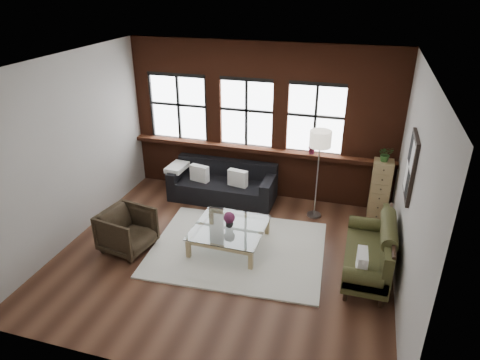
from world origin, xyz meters
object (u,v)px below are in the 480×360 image
(coffee_table, at_px, (230,237))
(vintage_settee, at_px, (367,250))
(floor_lamp, at_px, (318,172))
(drawer_chest, at_px, (380,189))
(dark_sofa, at_px, (222,182))
(armchair, at_px, (127,230))
(vase, at_px, (229,223))

(coffee_table, bearing_deg, vintage_settee, -2.98)
(vintage_settee, relative_size, floor_lamp, 0.89)
(vintage_settee, relative_size, drawer_chest, 1.44)
(vintage_settee, xyz_separation_m, floor_lamp, (-1.01, 1.60, 0.50))
(dark_sofa, bearing_deg, armchair, -114.27)
(drawer_chest, distance_m, floor_lamp, 1.28)
(dark_sofa, distance_m, floor_lamp, 2.04)
(vintage_settee, height_order, vase, vintage_settee)
(dark_sofa, bearing_deg, drawer_chest, 3.25)
(armchair, distance_m, floor_lamp, 3.63)
(coffee_table, xyz_separation_m, vase, (0.00, 0.00, 0.27))
(dark_sofa, height_order, coffee_table, dark_sofa)
(dark_sofa, relative_size, coffee_table, 1.81)
(dark_sofa, distance_m, vase, 1.76)
(dark_sofa, relative_size, armchair, 2.72)
(armchair, xyz_separation_m, vase, (1.66, 0.56, 0.10))
(floor_lamp, bearing_deg, vintage_settee, -57.76)
(vase, bearing_deg, vintage_settee, -2.98)
(dark_sofa, xyz_separation_m, floor_lamp, (1.96, -0.15, 0.56))
(armchair, height_order, floor_lamp, floor_lamp)
(drawer_chest, bearing_deg, floor_lamp, -164.47)
(floor_lamp, bearing_deg, drawer_chest, 15.53)
(armchair, xyz_separation_m, drawer_chest, (4.12, 2.37, 0.22))
(floor_lamp, bearing_deg, dark_sofa, 175.62)
(coffee_table, height_order, floor_lamp, floor_lamp)
(vintage_settee, bearing_deg, vase, 177.02)
(armchair, height_order, vase, armchair)
(armchair, bearing_deg, vintage_settee, -73.77)
(dark_sofa, relative_size, vase, 14.81)
(vintage_settee, height_order, coffee_table, vintage_settee)
(dark_sofa, relative_size, vintage_settee, 1.28)
(dark_sofa, height_order, drawer_chest, drawer_chest)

